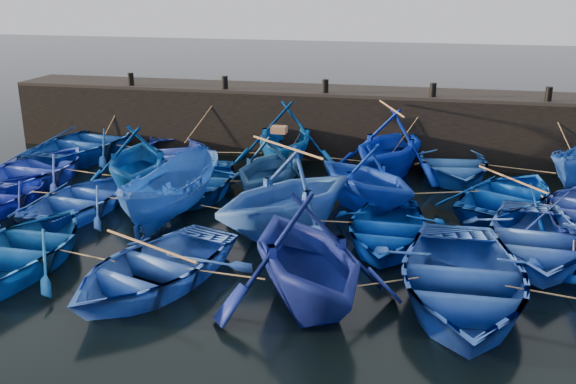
% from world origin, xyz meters
% --- Properties ---
extents(ground, '(120.00, 120.00, 0.00)m').
position_xyz_m(ground, '(0.00, 0.00, 0.00)').
color(ground, black).
rests_on(ground, ground).
extents(quay_wall, '(26.00, 2.50, 2.50)m').
position_xyz_m(quay_wall, '(0.00, 10.50, 1.25)').
color(quay_wall, black).
rests_on(quay_wall, ground).
extents(quay_top, '(26.00, 2.50, 0.12)m').
position_xyz_m(quay_top, '(0.00, 10.50, 2.56)').
color(quay_top, black).
rests_on(quay_top, quay_wall).
extents(bollard_0, '(0.24, 0.24, 0.50)m').
position_xyz_m(bollard_0, '(-8.00, 9.60, 2.87)').
color(bollard_0, black).
rests_on(bollard_0, quay_top).
extents(bollard_1, '(0.24, 0.24, 0.50)m').
position_xyz_m(bollard_1, '(-4.00, 9.60, 2.87)').
color(bollard_1, black).
rests_on(bollard_1, quay_top).
extents(bollard_2, '(0.24, 0.24, 0.50)m').
position_xyz_m(bollard_2, '(0.00, 9.60, 2.87)').
color(bollard_2, black).
rests_on(bollard_2, quay_top).
extents(bollard_3, '(0.24, 0.24, 0.50)m').
position_xyz_m(bollard_3, '(4.00, 9.60, 2.87)').
color(bollard_3, black).
rests_on(bollard_3, quay_top).
extents(bollard_4, '(0.24, 0.24, 0.50)m').
position_xyz_m(bollard_4, '(8.00, 9.60, 2.87)').
color(bollard_4, black).
rests_on(bollard_4, quay_top).
extents(boat_0, '(4.80, 6.20, 1.19)m').
position_xyz_m(boat_0, '(-9.14, 7.89, 0.59)').
color(boat_0, navy).
rests_on(boat_0, ground).
extents(boat_1, '(5.27, 5.81, 0.99)m').
position_xyz_m(boat_1, '(-5.47, 7.52, 0.49)').
color(boat_1, '#2137A5').
rests_on(boat_1, ground).
extents(boat_2, '(4.72, 5.28, 2.51)m').
position_xyz_m(boat_2, '(-1.17, 7.94, 1.25)').
color(boat_2, navy).
rests_on(boat_2, ground).
extents(boat_3, '(5.22, 5.65, 2.46)m').
position_xyz_m(boat_3, '(2.65, 7.62, 1.23)').
color(boat_3, '#0222B5').
rests_on(boat_3, ground).
extents(boat_4, '(4.23, 5.46, 1.04)m').
position_xyz_m(boat_4, '(4.86, 8.18, 0.52)').
color(boat_4, '#2052A1').
rests_on(boat_4, ground).
extents(boat_6, '(3.82, 5.19, 1.04)m').
position_xyz_m(boat_6, '(-9.13, 4.40, 0.52)').
color(boat_6, blue).
rests_on(boat_6, ground).
extents(boat_7, '(5.19, 5.55, 2.36)m').
position_xyz_m(boat_7, '(-5.18, 3.99, 1.18)').
color(boat_7, navy).
rests_on(boat_7, ground).
extents(boat_8, '(3.65, 4.80, 0.93)m').
position_xyz_m(boat_8, '(-3.22, 4.26, 0.47)').
color(boat_8, blue).
rests_on(boat_8, ground).
extents(boat_9, '(4.03, 4.54, 2.19)m').
position_xyz_m(boat_9, '(-0.86, 4.41, 1.10)').
color(boat_9, navy).
rests_on(boat_9, ground).
extents(boat_10, '(5.34, 5.30, 2.13)m').
position_xyz_m(boat_10, '(2.20, 4.15, 1.07)').
color(boat_10, '#0F39C7').
rests_on(boat_10, ground).
extents(boat_11, '(5.19, 5.75, 0.98)m').
position_xyz_m(boat_11, '(6.50, 5.01, 0.49)').
color(boat_11, '#043CA6').
rests_on(boat_11, ground).
extents(boat_13, '(3.04, 4.18, 0.85)m').
position_xyz_m(boat_13, '(-8.67, 1.93, 0.43)').
color(boat_13, navy).
rests_on(boat_13, ground).
extents(boat_14, '(3.53, 4.65, 0.91)m').
position_xyz_m(boat_14, '(-6.07, 1.93, 0.45)').
color(boat_14, blue).
rests_on(boat_14, ground).
extents(boat_15, '(2.31, 4.74, 1.76)m').
position_xyz_m(boat_15, '(-3.16, 1.89, 0.88)').
color(boat_15, '#1B4A99').
rests_on(boat_15, ground).
extents(boat_16, '(6.10, 6.26, 2.51)m').
position_xyz_m(boat_16, '(0.36, 1.44, 1.25)').
color(boat_16, blue).
rests_on(boat_16, ground).
extents(boat_17, '(3.21, 4.45, 0.91)m').
position_xyz_m(boat_17, '(3.04, 1.50, 0.46)').
color(boat_17, '#003192').
rests_on(boat_17, ground).
extents(boat_18, '(3.85, 5.20, 1.04)m').
position_xyz_m(boat_18, '(6.79, 1.48, 0.52)').
color(boat_18, blue).
rests_on(boat_18, ground).
extents(boat_21, '(3.53, 4.93, 1.02)m').
position_xyz_m(boat_21, '(-5.51, -1.85, 0.51)').
color(boat_21, '#0A468C').
rests_on(boat_21, ground).
extents(boat_22, '(4.80, 5.68, 1.00)m').
position_xyz_m(boat_22, '(-1.96, -2.20, 0.50)').
color(boat_22, blue).
rests_on(boat_22, ground).
extents(boat_23, '(5.94, 6.17, 2.50)m').
position_xyz_m(boat_23, '(1.64, -2.31, 1.25)').
color(boat_23, navy).
rests_on(boat_23, ground).
extents(boat_24, '(4.30, 5.91, 1.20)m').
position_xyz_m(boat_24, '(4.88, -1.49, 0.60)').
color(boat_24, '#1B4298').
rests_on(boat_24, ground).
extents(wooden_crate, '(0.46, 0.37, 0.22)m').
position_xyz_m(wooden_crate, '(-0.56, 4.41, 2.30)').
color(wooden_crate, brown).
rests_on(wooden_crate, boat_9).
extents(mooring_ropes, '(18.30, 11.85, 2.10)m').
position_xyz_m(mooring_ropes, '(0.18, 4.98, 0.86)').
color(mooring_ropes, tan).
rests_on(mooring_ropes, ground).
extents(loose_oars, '(10.71, 11.90, 1.59)m').
position_xyz_m(loose_oars, '(1.89, 2.97, 1.77)').
color(loose_oars, '#99724C').
rests_on(loose_oars, ground).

